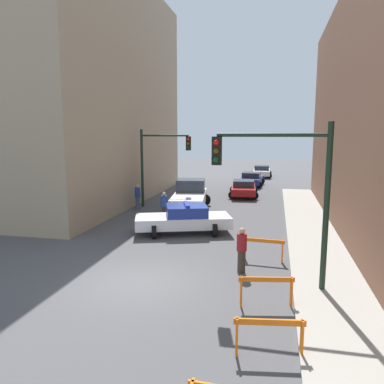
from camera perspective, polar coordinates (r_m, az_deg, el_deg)
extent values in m
plane|color=#4C4C4F|center=(13.12, -7.90, -13.41)|extent=(120.00, 120.00, 0.00)
cube|color=#9E998E|center=(12.50, 20.81, -14.81)|extent=(2.40, 44.00, 0.12)
cube|color=tan|center=(30.27, -20.75, 13.83)|extent=(14.00, 20.00, 15.63)
cylinder|color=black|center=(12.13, 19.80, -2.29)|extent=(0.18, 0.18, 5.20)
cylinder|color=black|center=(11.81, 12.09, 8.50)|extent=(3.40, 0.12, 0.12)
cube|color=black|center=(11.97, 3.80, 6.28)|extent=(0.30, 0.22, 0.90)
sphere|color=red|center=(11.81, 3.70, 7.56)|extent=(0.18, 0.18, 0.18)
sphere|color=#4C3D0C|center=(11.82, 3.69, 6.25)|extent=(0.18, 0.18, 0.18)
sphere|color=#0C4219|center=(11.84, 3.68, 4.95)|extent=(0.18, 0.18, 0.18)
cylinder|color=black|center=(25.38, -7.61, 3.56)|extent=(0.18, 0.18, 5.20)
cylinder|color=black|center=(24.76, -4.20, 8.58)|extent=(3.20, 0.12, 0.12)
cube|color=black|center=(24.36, -0.55, 7.42)|extent=(0.30, 0.22, 0.90)
sphere|color=red|center=(24.21, -0.63, 8.05)|extent=(0.18, 0.18, 0.18)
sphere|color=#4C3D0C|center=(24.22, -0.63, 7.41)|extent=(0.18, 0.18, 0.18)
sphere|color=#0C4219|center=(24.22, -0.63, 6.77)|extent=(0.18, 0.18, 0.18)
cube|color=white|center=(18.77, -1.39, -4.47)|extent=(5.05, 3.27, 0.55)
cube|color=navy|center=(18.67, -0.82, -2.86)|extent=(2.39, 2.18, 0.52)
cylinder|color=black|center=(17.95, -5.82, -6.05)|extent=(0.42, 0.70, 0.66)
cylinder|color=black|center=(19.60, -5.86, -4.76)|extent=(0.42, 0.70, 0.66)
cylinder|color=black|center=(18.20, 3.44, -5.81)|extent=(0.42, 0.70, 0.66)
cylinder|color=black|center=(19.83, 2.62, -4.56)|extent=(0.42, 0.70, 0.66)
cube|color=#2633BF|center=(18.61, -0.82, -1.90)|extent=(0.64, 1.37, 0.12)
cube|color=silver|center=(24.15, -0.39, -1.07)|extent=(2.73, 5.62, 0.70)
cube|color=#2D333D|center=(25.09, -0.17, 1.05)|extent=(2.06, 1.97, 0.80)
cylinder|color=black|center=(25.94, -2.09, -1.15)|extent=(0.83, 0.37, 0.80)
cylinder|color=black|center=(25.79, 1.98, -1.21)|extent=(0.83, 0.37, 0.80)
cylinder|color=black|center=(22.68, -3.08, -2.65)|extent=(0.83, 0.37, 0.80)
cylinder|color=black|center=(22.51, 1.57, -2.73)|extent=(0.83, 0.37, 0.80)
cube|color=maroon|center=(29.76, 7.85, 0.42)|extent=(2.13, 4.43, 0.52)
cube|color=#232833|center=(29.52, 7.87, 1.33)|extent=(1.72, 1.92, 0.48)
cylinder|color=black|center=(31.13, 6.34, 0.34)|extent=(0.64, 0.27, 0.62)
cylinder|color=black|center=(31.13, 9.38, 0.28)|extent=(0.64, 0.27, 0.62)
cylinder|color=black|center=(28.50, 6.16, -0.46)|extent=(0.64, 0.27, 0.62)
cylinder|color=black|center=(28.50, 9.49, -0.53)|extent=(0.64, 0.27, 0.62)
cube|color=navy|center=(35.78, 9.05, 1.84)|extent=(2.01, 4.39, 0.52)
cube|color=#232833|center=(35.56, 9.04, 2.60)|extent=(1.67, 1.88, 0.48)
cylinder|color=black|center=(37.23, 8.01, 1.74)|extent=(0.63, 0.25, 0.62)
cylinder|color=black|center=(37.05, 10.55, 1.64)|extent=(0.63, 0.25, 0.62)
cylinder|color=black|center=(34.61, 7.43, 1.20)|extent=(0.63, 0.25, 0.62)
cylinder|color=black|center=(34.42, 10.16, 1.09)|extent=(0.63, 0.25, 0.62)
cube|color=silver|center=(43.19, 10.56, 3.02)|extent=(1.92, 4.35, 0.52)
cube|color=#232833|center=(42.97, 10.58, 3.66)|extent=(1.63, 1.85, 0.48)
cylinder|color=black|center=(44.56, 9.50, 2.89)|extent=(0.63, 0.24, 0.62)
cylinder|color=black|center=(44.55, 11.63, 2.83)|extent=(0.63, 0.24, 0.62)
cylinder|color=black|center=(41.91, 9.40, 2.51)|extent=(0.63, 0.24, 0.62)
cylinder|color=black|center=(41.90, 11.67, 2.45)|extent=(0.63, 0.24, 0.62)
cylinder|color=#382D23|center=(21.49, -4.26, -3.29)|extent=(0.38, 0.38, 0.82)
cylinder|color=navy|center=(21.35, -4.28, -1.40)|extent=(0.49, 0.49, 0.62)
sphere|color=tan|center=(21.28, -4.30, -0.29)|extent=(0.30, 0.30, 0.22)
cylinder|color=#474C66|center=(24.77, -8.26, -1.71)|extent=(0.38, 0.38, 0.82)
cylinder|color=navy|center=(24.65, -8.30, -0.06)|extent=(0.49, 0.49, 0.62)
sphere|color=tan|center=(24.58, -8.32, 0.90)|extent=(0.30, 0.30, 0.22)
cylinder|color=#382D23|center=(13.77, 7.54, -10.48)|extent=(0.39, 0.39, 0.82)
cylinder|color=maroon|center=(13.54, 7.60, -7.61)|extent=(0.50, 0.50, 0.62)
sphere|color=tan|center=(13.43, 7.64, -5.89)|extent=(0.30, 0.30, 0.22)
cube|color=orange|center=(8.96, 11.75, -18.85)|extent=(1.59, 0.29, 0.14)
cube|color=orange|center=(9.07, 6.83, -21.07)|extent=(0.07, 0.17, 0.90)
cube|color=orange|center=(9.26, 16.39, -20.72)|extent=(0.07, 0.17, 0.90)
cube|color=orange|center=(11.21, 11.30, -12.93)|extent=(1.58, 0.35, 0.14)
cube|color=orange|center=(11.26, 7.50, -14.82)|extent=(0.08, 0.17, 0.90)
cube|color=orange|center=(11.50, 14.90, -14.55)|extent=(0.08, 0.17, 0.90)
cube|color=orange|center=(14.93, 10.88, -7.31)|extent=(1.60, 0.15, 0.14)
cube|color=orange|center=(15.12, 8.09, -8.53)|extent=(0.06, 0.16, 0.90)
cube|color=orange|center=(14.99, 13.61, -8.85)|extent=(0.06, 0.16, 0.90)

